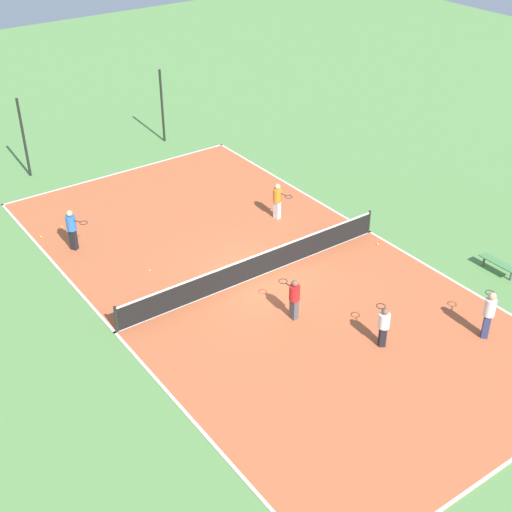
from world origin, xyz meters
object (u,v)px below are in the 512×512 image
(player_coach_red, at_px, (294,297))
(fence_post_back_right, at_px, (162,106))
(player_near_blue, at_px, (72,227))
(tennis_ball_near_net, at_px, (149,270))
(bench, at_px, (498,264))
(player_near_white, at_px, (384,325))
(player_far_white, at_px, (489,312))
(tennis_ball_right_alley, at_px, (41,237))
(tennis_net, at_px, (256,265))
(tennis_ball_left_sideline, at_px, (378,244))
(tennis_ball_far_baseline, at_px, (62,226))
(player_center_orange, at_px, (278,199))
(fence_post_back_left, at_px, (24,138))

(player_coach_red, bearing_deg, fence_post_back_right, -15.55)
(player_near_blue, bearing_deg, tennis_ball_near_net, -3.66)
(bench, distance_m, player_near_white, 6.40)
(player_far_white, bearing_deg, tennis_ball_right_alley, 81.65)
(tennis_net, relative_size, bench, 7.35)
(tennis_net, height_order, player_near_white, player_near_white)
(tennis_net, xyz_separation_m, tennis_ball_left_sideline, (5.14, -0.93, -0.46))
(player_near_white, distance_m, player_coach_red, 3.05)
(tennis_net, bearing_deg, player_coach_red, -98.90)
(tennis_ball_far_baseline, height_order, tennis_ball_near_net, same)
(bench, height_order, player_near_white, player_near_white)
(player_far_white, height_order, fence_post_back_right, fence_post_back_right)
(tennis_ball_right_alley, bearing_deg, player_coach_red, -64.03)
(player_center_orange, xyz_separation_m, tennis_ball_left_sideline, (1.86, -4.01, -0.85))
(bench, relative_size, player_far_white, 0.89)
(player_near_white, xyz_separation_m, fence_post_back_right, (2.59, 18.50, 1.04))
(player_coach_red, distance_m, fence_post_back_left, 16.12)
(player_center_orange, bearing_deg, tennis_ball_right_alley, -126.96)
(player_coach_red, relative_size, tennis_ball_far_baseline, 22.16)
(tennis_ball_near_net, bearing_deg, tennis_ball_far_baseline, 104.87)
(tennis_ball_near_net, xyz_separation_m, fence_post_back_right, (6.52, 10.48, 1.80))
(tennis_ball_far_baseline, xyz_separation_m, tennis_ball_near_net, (1.32, -4.97, 0.00))
(player_far_white, xyz_separation_m, fence_post_back_right, (-0.38, 20.11, 0.85))
(player_near_blue, xyz_separation_m, tennis_ball_near_net, (1.57, -3.07, -0.93))
(player_center_orange, relative_size, tennis_ball_right_alley, 22.86)
(tennis_net, distance_m, tennis_ball_right_alley, 8.98)
(player_near_blue, bearing_deg, bench, 17.72)
(bench, height_order, fence_post_back_left, fence_post_back_left)
(player_coach_red, distance_m, tennis_ball_right_alley, 11.13)
(player_far_white, xyz_separation_m, fence_post_back_left, (-7.48, 20.11, 0.85))
(player_near_white, height_order, fence_post_back_left, fence_post_back_left)
(bench, bearing_deg, player_coach_red, 74.65)
(tennis_ball_right_alley, bearing_deg, player_near_blue, -65.15)
(tennis_ball_far_baseline, bearing_deg, player_coach_red, -69.38)
(bench, bearing_deg, tennis_ball_far_baseline, 43.14)
(tennis_ball_left_sideline, height_order, fence_post_back_left, fence_post_back_left)
(fence_post_back_right, bearing_deg, player_near_white, -97.96)
(fence_post_back_right, bearing_deg, player_far_white, -88.91)
(player_center_orange, xyz_separation_m, player_near_white, (-2.32, -8.54, -0.10))
(tennis_ball_near_net, bearing_deg, fence_post_back_left, 93.14)
(bench, xyz_separation_m, tennis_ball_left_sideline, (-2.18, 3.95, -0.33))
(tennis_ball_right_alley, bearing_deg, tennis_net, -53.82)
(fence_post_back_left, bearing_deg, tennis_ball_left_sideline, -58.11)
(player_far_white, relative_size, tennis_ball_left_sideline, 24.99)
(player_coach_red, distance_m, tennis_ball_left_sideline, 5.92)
(player_center_orange, distance_m, fence_post_back_right, 10.01)
(tennis_ball_right_alley, height_order, fence_post_back_left, fence_post_back_left)
(player_far_white, distance_m, player_coach_red, 6.14)
(player_center_orange, height_order, player_near_blue, player_near_blue)
(player_near_white, relative_size, fence_post_back_left, 0.38)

